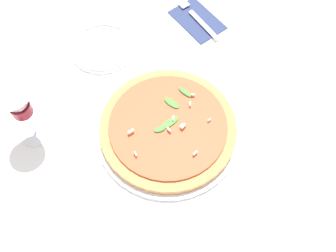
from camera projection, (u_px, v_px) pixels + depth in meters
ground_plane at (151, 138)px, 0.89m from camera, size 6.00×6.00×0.00m
pizza_arugula_main at (168, 129)px, 0.88m from camera, size 0.33×0.33×0.05m
wine_glass at (19, 105)px, 0.79m from camera, size 0.08×0.08×0.17m
napkin at (197, 20)px, 1.05m from camera, size 0.16×0.13×0.01m
fork at (196, 17)px, 1.05m from camera, size 0.19×0.07×0.00m
side_plate_white at (102, 47)px, 1.00m from camera, size 0.16×0.16×0.02m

